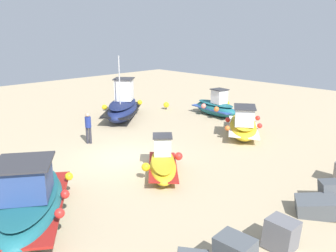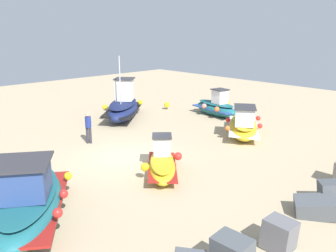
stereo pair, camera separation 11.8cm
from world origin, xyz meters
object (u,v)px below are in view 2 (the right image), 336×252
object	(u,v)px
fishing_boat_3	(244,125)
person_walking	(88,126)
fishing_boat_2	(216,107)
fishing_boat_0	(162,163)
fishing_boat_1	(124,107)
fishing_boat_4	(28,200)
mooring_buoy_1	(167,105)

from	to	relation	value
fishing_boat_3	person_walking	world-z (taller)	fishing_boat_3
person_walking	fishing_boat_2	bearing A→B (deg)	-51.73
fishing_boat_0	fishing_boat_3	bearing A→B (deg)	-41.25
fishing_boat_1	person_walking	distance (m)	5.58
fishing_boat_2	person_walking	xyz separation A→B (m)	(9.83, -0.78, 0.36)
fishing_boat_0	fishing_boat_4	bearing A→B (deg)	130.48
fishing_boat_3	fishing_boat_0	bearing A→B (deg)	-29.25
fishing_boat_1	fishing_boat_2	xyz separation A→B (m)	(-5.20, 3.88, -0.19)
mooring_buoy_1	fishing_boat_3	bearing A→B (deg)	80.07
fishing_boat_0	fishing_boat_1	bearing A→B (deg)	14.61
fishing_boat_1	fishing_boat_3	bearing A→B (deg)	-113.24
fishing_boat_1	fishing_boat_2	distance (m)	6.49
fishing_boat_3	fishing_boat_4	world-z (taller)	fishing_boat_4
fishing_boat_1	fishing_boat_4	bearing A→B (deg)	178.97
fishing_boat_1	fishing_boat_4	world-z (taller)	fishing_boat_1
person_walking	mooring_buoy_1	distance (m)	9.15
fishing_boat_1	person_walking	xyz separation A→B (m)	(4.63, 3.10, 0.17)
fishing_boat_2	fishing_boat_4	distance (m)	16.17
fishing_boat_4	fishing_boat_3	bearing A→B (deg)	126.97
fishing_boat_2	fishing_boat_3	size ratio (longest dim) A/B	0.83
fishing_boat_3	fishing_boat_4	size ratio (longest dim) A/B	0.87
fishing_boat_3	fishing_boat_4	distance (m)	12.87
fishing_boat_0	person_walking	bearing A→B (deg)	42.63
fishing_boat_3	fishing_boat_2	bearing A→B (deg)	-158.43
fishing_boat_3	fishing_boat_1	bearing A→B (deg)	-107.98
fishing_boat_0	person_walking	distance (m)	5.75
fishing_boat_0	fishing_boat_4	xyz separation A→B (m)	(5.68, -0.14, 0.25)
mooring_buoy_1	fishing_boat_0	bearing A→B (deg)	45.61
fishing_boat_4	fishing_boat_2	bearing A→B (deg)	141.09
fishing_boat_4	mooring_buoy_1	distance (m)	16.62
fishing_boat_0	fishing_boat_2	size ratio (longest dim) A/B	0.86
fishing_boat_2	fishing_boat_3	xyz separation A→B (m)	(2.59, 4.09, -0.01)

